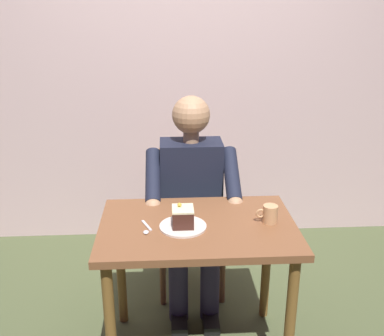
{
  "coord_description": "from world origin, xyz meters",
  "views": [
    {
      "loc": [
        0.14,
        1.93,
        1.73
      ],
      "look_at": [
        0.02,
        -0.1,
        0.99
      ],
      "focal_mm": 42.22,
      "sensor_mm": 36.0,
      "label": 1
    }
  ],
  "objects_px": {
    "dining_table": "(198,244)",
    "seated_person": "(192,200)",
    "chair": "(190,214)",
    "cake_slice": "(183,217)",
    "coffee_cup": "(270,213)",
    "dessert_spoon": "(146,229)"
  },
  "relations": [
    {
      "from": "dining_table",
      "to": "chair",
      "type": "distance_m",
      "value": 0.67
    },
    {
      "from": "dining_table",
      "to": "seated_person",
      "type": "relative_size",
      "value": 0.75
    },
    {
      "from": "dining_table",
      "to": "chair",
      "type": "bearing_deg",
      "value": -90.0
    },
    {
      "from": "chair",
      "to": "seated_person",
      "type": "height_order",
      "value": "seated_person"
    },
    {
      "from": "chair",
      "to": "cake_slice",
      "type": "relative_size",
      "value": 8.04
    },
    {
      "from": "chair",
      "to": "coffee_cup",
      "type": "distance_m",
      "value": 0.79
    },
    {
      "from": "seated_person",
      "to": "dessert_spoon",
      "type": "height_order",
      "value": "seated_person"
    },
    {
      "from": "chair",
      "to": "coffee_cup",
      "type": "bearing_deg",
      "value": 118.13
    },
    {
      "from": "cake_slice",
      "to": "dessert_spoon",
      "type": "distance_m",
      "value": 0.18
    },
    {
      "from": "chair",
      "to": "seated_person",
      "type": "xyz_separation_m",
      "value": [
        -0.0,
        0.17,
        0.17
      ]
    },
    {
      "from": "dining_table",
      "to": "seated_person",
      "type": "distance_m",
      "value": 0.48
    },
    {
      "from": "seated_person",
      "to": "cake_slice",
      "type": "height_order",
      "value": "seated_person"
    },
    {
      "from": "cake_slice",
      "to": "dessert_spoon",
      "type": "bearing_deg",
      "value": 4.89
    },
    {
      "from": "seated_person",
      "to": "coffee_cup",
      "type": "height_order",
      "value": "seated_person"
    },
    {
      "from": "dining_table",
      "to": "coffee_cup",
      "type": "xyz_separation_m",
      "value": [
        -0.35,
        -0.0,
        0.15
      ]
    },
    {
      "from": "chair",
      "to": "cake_slice",
      "type": "distance_m",
      "value": 0.75
    },
    {
      "from": "dining_table",
      "to": "dessert_spoon",
      "type": "bearing_deg",
      "value": 10.13
    },
    {
      "from": "dining_table",
      "to": "coffee_cup",
      "type": "relative_size",
      "value": 8.85
    },
    {
      "from": "cake_slice",
      "to": "coffee_cup",
      "type": "xyz_separation_m",
      "value": [
        -0.42,
        -0.03,
        -0.01
      ]
    },
    {
      "from": "dining_table",
      "to": "coffee_cup",
      "type": "height_order",
      "value": "coffee_cup"
    },
    {
      "from": "cake_slice",
      "to": "seated_person",
      "type": "bearing_deg",
      "value": -98.02
    },
    {
      "from": "dining_table",
      "to": "dessert_spoon",
      "type": "xyz_separation_m",
      "value": [
        0.24,
        0.04,
        0.11
      ]
    }
  ]
}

